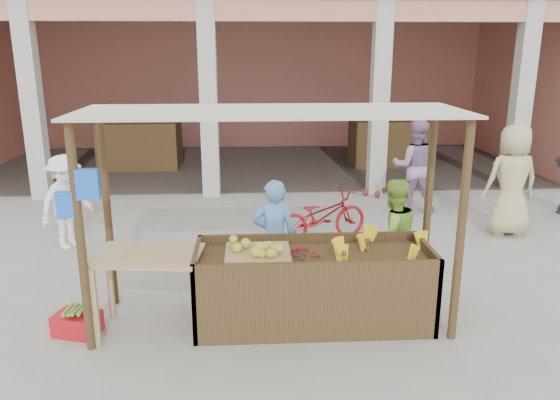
{
  "coord_description": "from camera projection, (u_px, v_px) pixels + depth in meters",
  "views": [
    {
      "loc": [
        -0.18,
        -5.58,
        3.0
      ],
      "look_at": [
        0.2,
        1.2,
        1.1
      ],
      "focal_mm": 35.0,
      "sensor_mm": 36.0,
      "label": 1
    }
  ],
  "objects": [
    {
      "name": "ground",
      "position": [
        268.0,
        322.0,
        6.18
      ],
      "size": [
        60.0,
        60.0,
        0.0
      ],
      "primitive_type": "plane",
      "color": "gray",
      "rests_on": "ground"
    },
    {
      "name": "market_building",
      "position": [
        258.0,
        60.0,
        14.04
      ],
      "size": [
        14.4,
        6.4,
        4.2
      ],
      "color": "tan",
      "rests_on": "ground"
    },
    {
      "name": "fruit_stall",
      "position": [
        313.0,
        289.0,
        6.1
      ],
      "size": [
        2.6,
        0.95,
        0.8
      ],
      "primitive_type": "cube",
      "color": "#503A20",
      "rests_on": "ground"
    },
    {
      "name": "stall_awning",
      "position": [
        266.0,
        149.0,
        5.71
      ],
      "size": [
        4.09,
        1.35,
        2.39
      ],
      "color": "#503A20",
      "rests_on": "ground"
    },
    {
      "name": "banana_heap",
      "position": [
        383.0,
        246.0,
        5.99
      ],
      "size": [
        1.14,
        0.62,
        0.21
      ],
      "primitive_type": null,
      "color": "yellow",
      "rests_on": "fruit_stall"
    },
    {
      "name": "melon_tray",
      "position": [
        258.0,
        249.0,
        5.95
      ],
      "size": [
        0.71,
        0.61,
        0.19
      ],
      "color": "#A78356",
      "rests_on": "fruit_stall"
    },
    {
      "name": "berry_heap",
      "position": [
        302.0,
        252.0,
        5.92
      ],
      "size": [
        0.39,
        0.32,
        0.12
      ],
      "primitive_type": "ellipsoid",
      "color": "maroon",
      "rests_on": "fruit_stall"
    },
    {
      "name": "side_table",
      "position": [
        148.0,
        266.0,
        5.83
      ],
      "size": [
        1.18,
        0.85,
        0.9
      ],
      "rotation": [
        0.0,
        0.0,
        -0.11
      ],
      "color": "tan",
      "rests_on": "ground"
    },
    {
      "name": "papaya_pile",
      "position": [
        147.0,
        246.0,
        5.76
      ],
      "size": [
        0.62,
        0.36,
        0.18
      ],
      "primitive_type": null,
      "color": "#4D832A",
      "rests_on": "side_table"
    },
    {
      "name": "red_crate",
      "position": [
        77.0,
        324.0,
        5.91
      ],
      "size": [
        0.53,
        0.45,
        0.24
      ],
      "primitive_type": "cube",
      "rotation": [
        0.0,
        0.0,
        -0.29
      ],
      "color": "#B5131C",
      "rests_on": "ground"
    },
    {
      "name": "plantain_bundle",
      "position": [
        76.0,
        311.0,
        5.87
      ],
      "size": [
        0.37,
        0.26,
        0.07
      ],
      "primitive_type": null,
      "color": "olive",
      "rests_on": "red_crate"
    },
    {
      "name": "produce_sacks",
      "position": [
        381.0,
        181.0,
        11.35
      ],
      "size": [
        1.07,
        0.8,
        0.65
      ],
      "color": "maroon",
      "rests_on": "ground"
    },
    {
      "name": "vendor_blue",
      "position": [
        274.0,
        234.0,
        6.74
      ],
      "size": [
        0.6,
        0.45,
        1.57
      ],
      "primitive_type": "imported",
      "rotation": [
        0.0,
        0.0,
        3.12
      ],
      "color": "#5999E4",
      "rests_on": "ground"
    },
    {
      "name": "vendor_green",
      "position": [
        392.0,
        233.0,
        6.8
      ],
      "size": [
        0.84,
        0.63,
        1.54
      ],
      "primitive_type": "imported",
      "rotation": [
        0.0,
        0.0,
        3.44
      ],
      "color": "#91CA42",
      "rests_on": "ground"
    },
    {
      "name": "motorcycle",
      "position": [
        321.0,
        215.0,
        8.66
      ],
      "size": [
        1.18,
        1.77,
        0.88
      ],
      "primitive_type": "imported",
      "rotation": [
        0.0,
        0.0,
        1.96
      ],
      "color": "#A7181F",
      "rests_on": "ground"
    },
    {
      "name": "shopper_a",
      "position": [
        66.0,
        198.0,
        8.33
      ],
      "size": [
        0.95,
        1.13,
        1.57
      ],
      "primitive_type": "imported",
      "rotation": [
        0.0,
        0.0,
        1.04
      ],
      "color": "white",
      "rests_on": "ground"
    },
    {
      "name": "shopper_c",
      "position": [
        512.0,
        175.0,
        8.86
      ],
      "size": [
        1.03,
        0.72,
        2.03
      ],
      "primitive_type": "imported",
      "rotation": [
        0.0,
        0.0,
        3.23
      ],
      "color": "tan",
      "rests_on": "ground"
    },
    {
      "name": "shopper_f",
      "position": [
        415.0,
        162.0,
        10.16
      ],
      "size": [
        1.02,
        0.72,
        1.91
      ],
      "primitive_type": "imported",
      "rotation": [
        0.0,
        0.0,
        2.92
      ],
      "color": "#98799F",
      "rests_on": "ground"
    }
  ]
}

